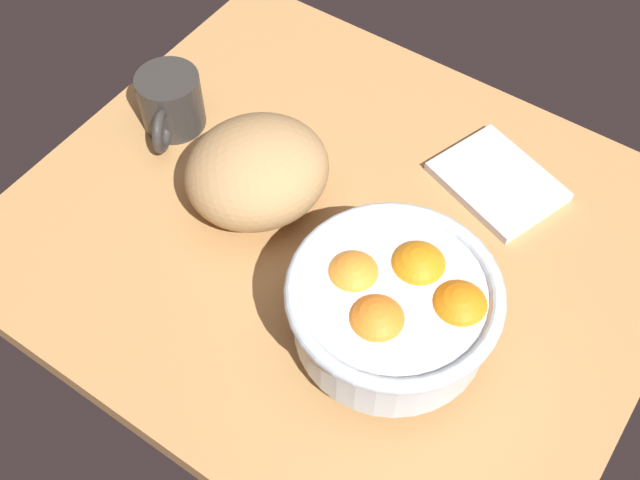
% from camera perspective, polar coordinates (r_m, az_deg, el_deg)
% --- Properties ---
extents(ground_plane, '(0.73, 0.63, 0.03)m').
position_cam_1_polar(ground_plane, '(0.94, 1.39, 0.15)').
color(ground_plane, '#B5824C').
extents(fruit_bowl, '(0.21, 0.21, 0.11)m').
position_cam_1_polar(fruit_bowl, '(0.79, 5.38, -4.74)').
color(fruit_bowl, silver).
rests_on(fruit_bowl, ground).
extents(bread_loaf, '(0.21, 0.22, 0.11)m').
position_cam_1_polar(bread_loaf, '(0.91, -4.55, 4.94)').
color(bread_loaf, tan).
rests_on(bread_loaf, ground).
extents(napkin_folded, '(0.17, 0.15, 0.01)m').
position_cam_1_polar(napkin_folded, '(0.98, 12.65, 4.12)').
color(napkin_folded, silver).
rests_on(napkin_folded, ground).
extents(mug, '(0.08, 0.11, 0.08)m').
position_cam_1_polar(mug, '(1.02, -10.72, 9.66)').
color(mug, '#312F2C').
rests_on(mug, ground).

